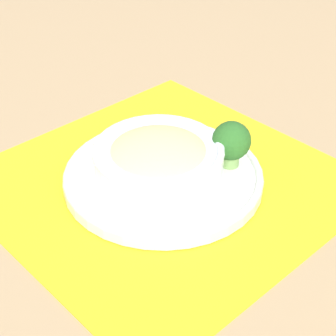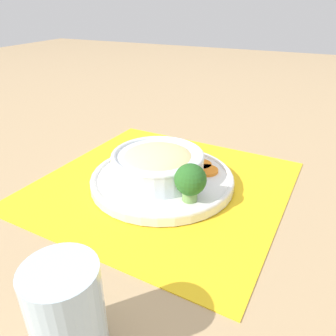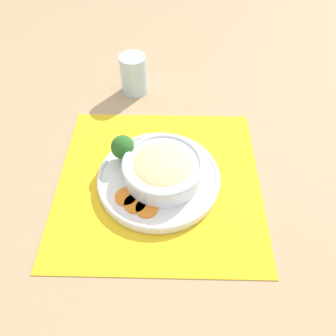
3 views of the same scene
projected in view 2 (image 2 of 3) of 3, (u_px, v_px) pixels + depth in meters
ground_plane at (162, 185)px, 0.67m from camera, size 4.00×4.00×0.00m
placemat at (162, 184)px, 0.67m from camera, size 0.50×0.51×0.00m
plate at (162, 178)px, 0.66m from camera, size 0.29×0.29×0.02m
bowl at (157, 163)px, 0.65m from camera, size 0.18×0.18×0.06m
broccoli_floret at (191, 180)px, 0.57m from camera, size 0.06×0.06×0.07m
carrot_slice_near at (206, 170)px, 0.68m from camera, size 0.05×0.05×0.01m
carrot_slice_middle at (200, 165)px, 0.70m from camera, size 0.05×0.05×0.01m
carrot_slice_far at (191, 160)px, 0.72m from camera, size 0.05×0.05×0.01m
water_glass at (68, 316)px, 0.34m from camera, size 0.08×0.08×0.11m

